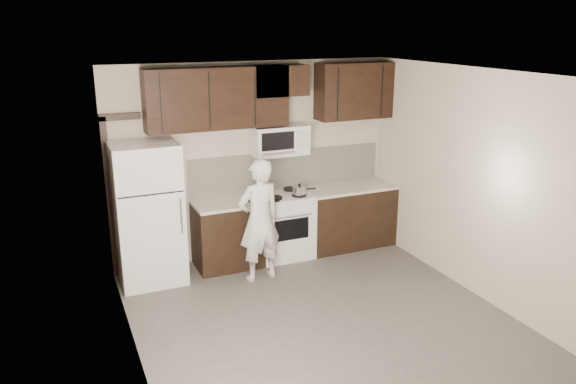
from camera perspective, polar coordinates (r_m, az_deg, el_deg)
floor at (r=6.37m, az=3.94°, el=-13.21°), size 4.50×4.50×0.00m
back_wall at (r=7.79m, az=-3.45°, el=3.21°), size 4.00×0.00×4.00m
ceiling at (r=5.53m, az=4.51°, el=11.77°), size 4.50×4.50×0.00m
counter_run at (r=8.00m, az=1.49°, el=-3.10°), size 2.95×0.64×0.91m
stove at (r=7.88m, az=-0.51°, el=-3.37°), size 0.76×0.66×0.94m
backsplash at (r=8.00m, az=-0.04°, el=2.35°), size 2.90×0.02×0.54m
upper_cabinets at (r=7.54m, az=-1.61°, el=9.97°), size 3.48×0.35×0.78m
microwave at (r=7.66m, az=-0.88°, el=5.29°), size 0.76×0.42×0.40m
refrigerator at (r=7.21m, az=-14.03°, el=-2.14°), size 0.80×0.76×1.80m
door_trim at (r=7.37m, az=-17.48°, el=0.83°), size 0.50×0.08×2.12m
saucepan at (r=7.66m, az=1.17°, el=0.13°), size 0.32×0.19×0.18m
baking_tray at (r=7.47m, az=-2.61°, el=-0.81°), size 0.39×0.30×0.02m
pizza at (r=7.46m, az=-2.61°, el=-0.67°), size 0.27×0.27×0.02m
person at (r=7.08m, az=-2.93°, el=-2.88°), size 0.64×0.47×1.59m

